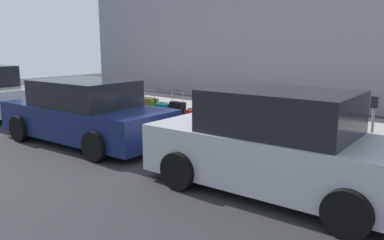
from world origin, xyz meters
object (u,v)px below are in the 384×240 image
suitcase_olive_9 (150,111)px  parking_meter (373,119)px  suitcase_navy_4 (229,124)px  parked_car_silver_0 (278,146)px  suitcase_olive_2 (271,134)px  suitcase_silver_5 (209,124)px  fire_hydrant (107,104)px  suitcase_maroon_10 (136,112)px  suitcase_maroon_3 (248,132)px  suitcase_teal_8 (163,116)px  bollard_post (91,103)px  suitcase_teal_1 (293,136)px  suitcase_navy_11 (124,110)px  parked_car_navy_1 (85,113)px  suitcase_black_0 (315,139)px  suitcase_red_6 (193,122)px

suitcase_olive_9 → parking_meter: bearing=-177.5°
suitcase_navy_4 → parked_car_silver_0: parked_car_silver_0 is taller
suitcase_olive_2 → suitcase_olive_9: size_ratio=0.86×
suitcase_silver_5 → fire_hydrant: 4.05m
suitcase_navy_4 → suitcase_maroon_10: 3.27m
suitcase_olive_2 → suitcase_olive_9: suitcase_olive_9 is taller
suitcase_maroon_3 → suitcase_teal_8: (2.69, -0.02, 0.07)m
suitcase_olive_9 → bollard_post: 2.52m
suitcase_teal_1 → suitcase_maroon_3: 1.07m
suitcase_navy_11 → parked_car_silver_0: parked_car_silver_0 is taller
suitcase_olive_9 → suitcase_navy_11: 1.17m
suitcase_silver_5 → parked_car_navy_1: bearing=41.7°
suitcase_black_0 → suitcase_teal_1: bearing=-4.0°
suitcase_silver_5 → suitcase_maroon_10: bearing=-1.3°
suitcase_olive_9 → parked_car_navy_1: 2.07m
suitcase_black_0 → suitcase_navy_11: bearing=-0.7°
parking_meter → fire_hydrant: bearing=1.8°
suitcase_olive_9 → suitcase_maroon_10: 0.59m
suitcase_maroon_3 → suitcase_olive_9: 3.26m
suitcase_teal_8 → suitcase_maroon_10: suitcase_maroon_10 is taller
suitcase_navy_4 → suitcase_teal_8: bearing=1.3°
suitcase_teal_8 → fire_hydrant: bearing=-1.1°
suitcase_maroon_10 → suitcase_red_6: bearing=178.4°
bollard_post → suitcase_navy_4: bearing=-178.3°
suitcase_maroon_10 → fire_hydrant: size_ratio=1.11×
suitcase_red_6 → fire_hydrant: size_ratio=0.85×
suitcase_navy_11 → suitcase_olive_2: bearing=179.8°
suitcase_silver_5 → bollard_post: size_ratio=0.84×
suitcase_navy_11 → parked_car_navy_1: (-1.03, 2.12, 0.32)m
suitcase_olive_9 → parked_car_silver_0: size_ratio=0.22×
suitcase_maroon_3 → suitcase_red_6: suitcase_red_6 is taller
bollard_post → parked_car_navy_1: (-2.39, 1.91, 0.20)m
bollard_post → suitcase_olive_9: bearing=-176.7°
suitcase_navy_11 → suitcase_maroon_3: bearing=178.4°
suitcase_red_6 → suitcase_maroon_10: (2.20, -0.06, 0.00)m
suitcase_teal_1 → parking_meter: parking_meter is taller
parked_car_silver_0 → suitcase_navy_4: bearing=-41.4°
suitcase_teal_1 → parked_car_navy_1: size_ratio=0.15×
suitcase_teal_1 → suitcase_olive_2: size_ratio=0.81×
suitcase_silver_5 → suitcase_black_0: bearing=-179.2°
parked_car_silver_0 → bollard_post: bearing=-14.2°
parking_meter → parked_car_silver_0: 2.45m
suitcase_teal_1 → suitcase_maroon_10: suitcase_maroon_10 is taller
suitcase_teal_1 → suitcase_maroon_3: suitcase_teal_1 is taller
suitcase_teal_8 → suitcase_maroon_3: bearing=179.6°
suitcase_navy_4 → parked_car_silver_0: (-2.33, 2.06, 0.29)m
suitcase_maroon_10 → parking_meter: parking_meter is taller
suitcase_maroon_3 → suitcase_teal_8: size_ratio=0.80×
suitcase_teal_8 → suitcase_maroon_10: size_ratio=0.84×
suitcase_maroon_3 → parked_car_silver_0: size_ratio=0.13×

